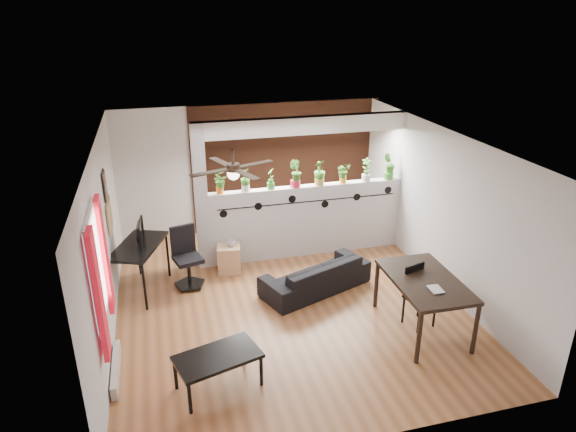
# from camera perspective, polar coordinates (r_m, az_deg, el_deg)

# --- Properties ---
(room_shell) EXTENTS (6.30, 7.10, 2.90)m
(room_shell) POSITION_cam_1_polar(r_m,az_deg,el_deg) (7.72, -0.29, -0.97)
(room_shell) COLOR brown
(room_shell) RESTS_ON ground
(partition_wall) EXTENTS (3.60, 0.18, 1.35)m
(partition_wall) POSITION_cam_1_polar(r_m,az_deg,el_deg) (9.50, 2.11, -0.48)
(partition_wall) COLOR #BCBCC1
(partition_wall) RESTS_ON ground
(ceiling_header) EXTENTS (3.60, 0.18, 0.30)m
(ceiling_header) POSITION_cam_1_polar(r_m,az_deg,el_deg) (8.96, 2.28, 10.05)
(ceiling_header) COLOR silver
(ceiling_header) RESTS_ON room_shell
(pier_column) EXTENTS (0.22, 0.20, 2.60)m
(pier_column) POSITION_cam_1_polar(r_m,az_deg,el_deg) (8.93, -9.65, 2.01)
(pier_column) COLOR #BCBCC1
(pier_column) RESTS_ON ground
(brick_panel) EXTENTS (3.90, 0.05, 2.60)m
(brick_panel) POSITION_cam_1_polar(r_m,az_deg,el_deg) (10.62, -0.14, 5.62)
(brick_panel) COLOR #9E4D2E
(brick_panel) RESTS_ON ground
(vine_decal) EXTENTS (3.31, 0.01, 0.30)m
(vine_decal) POSITION_cam_1_polar(r_m,az_deg,el_deg) (9.26, 2.32, 1.61)
(vine_decal) COLOR black
(vine_decal) RESTS_ON partition_wall
(window_assembly) EXTENTS (0.09, 1.30, 1.55)m
(window_assembly) POSITION_cam_1_polar(r_m,az_deg,el_deg) (6.39, -20.28, -5.65)
(window_assembly) COLOR white
(window_assembly) RESTS_ON room_shell
(baseboard_heater) EXTENTS (0.08, 1.00, 0.18)m
(baseboard_heater) POSITION_cam_1_polar(r_m,az_deg,el_deg) (7.13, -18.58, -15.77)
(baseboard_heater) COLOR beige
(baseboard_heater) RESTS_ON ground
(corkboard) EXTENTS (0.03, 0.60, 0.45)m
(corkboard) POSITION_cam_1_polar(r_m,az_deg,el_deg) (8.41, -19.24, 0.10)
(corkboard) COLOR #A3814E
(corkboard) RESTS_ON room_shell
(framed_art) EXTENTS (0.03, 0.34, 0.44)m
(framed_art) POSITION_cam_1_polar(r_m,az_deg,el_deg) (8.20, -19.71, 3.20)
(framed_art) COLOR #8C7259
(framed_art) RESTS_ON room_shell
(ceiling_fan) EXTENTS (1.19, 1.19, 0.43)m
(ceiling_fan) POSITION_cam_1_polar(r_m,az_deg,el_deg) (6.94, -6.11, 5.11)
(ceiling_fan) COLOR black
(ceiling_fan) RESTS_ON room_shell
(potted_plant_0) EXTENTS (0.22, 0.23, 0.37)m
(potted_plant_0) POSITION_cam_1_polar(r_m,az_deg,el_deg) (8.88, -7.63, 3.71)
(potted_plant_0) COLOR orange
(potted_plant_0) RESTS_ON partition_wall
(potted_plant_1) EXTENTS (0.24, 0.26, 0.41)m
(potted_plant_1) POSITION_cam_1_polar(r_m,az_deg,el_deg) (8.94, -4.77, 4.08)
(potted_plant_1) COLOR silver
(potted_plant_1) RESTS_ON partition_wall
(potted_plant_2) EXTENTS (0.19, 0.22, 0.38)m
(potted_plant_2) POSITION_cam_1_polar(r_m,az_deg,el_deg) (9.02, -1.94, 4.24)
(potted_plant_2) COLOR #378D33
(potted_plant_2) RESTS_ON partition_wall
(potted_plant_3) EXTENTS (0.33, 0.33, 0.49)m
(potted_plant_3) POSITION_cam_1_polar(r_m,az_deg,el_deg) (9.11, 0.83, 4.78)
(potted_plant_3) COLOR #C41F3C
(potted_plant_3) RESTS_ON partition_wall
(potted_plant_4) EXTENTS (0.31, 0.30, 0.46)m
(potted_plant_4) POSITION_cam_1_polar(r_m,az_deg,el_deg) (9.24, 3.54, 4.93)
(potted_plant_4) COLOR gold
(potted_plant_4) RESTS_ON partition_wall
(potted_plant_5) EXTENTS (0.19, 0.16, 0.37)m
(potted_plant_5) POSITION_cam_1_polar(r_m,az_deg,el_deg) (9.40, 6.16, 4.85)
(potted_plant_5) COLOR orange
(potted_plant_5) RESTS_ON partition_wall
(potted_plant_6) EXTENTS (0.28, 0.26, 0.43)m
(potted_plant_6) POSITION_cam_1_polar(r_m,az_deg,el_deg) (9.56, 8.71, 5.21)
(potted_plant_6) COLOR silver
(potted_plant_6) RESTS_ON partition_wall
(potted_plant_7) EXTENTS (0.28, 0.24, 0.48)m
(potted_plant_7) POSITION_cam_1_polar(r_m,az_deg,el_deg) (9.74, 11.17, 5.50)
(potted_plant_7) COLOR #35822F
(potted_plant_7) RESTS_ON partition_wall
(sofa) EXTENTS (1.88, 1.27, 0.51)m
(sofa) POSITION_cam_1_polar(r_m,az_deg,el_deg) (8.48, 3.08, -6.59)
(sofa) COLOR black
(sofa) RESTS_ON ground
(cube_shelf) EXTENTS (0.45, 0.41, 0.49)m
(cube_shelf) POSITION_cam_1_polar(r_m,az_deg,el_deg) (9.08, -6.56, -4.74)
(cube_shelf) COLOR tan
(cube_shelf) RESTS_ON ground
(cup) EXTENTS (0.17, 0.17, 0.11)m
(cup) POSITION_cam_1_polar(r_m,az_deg,el_deg) (8.95, -6.33, -3.02)
(cup) COLOR gray
(cup) RESTS_ON cube_shelf
(computer_desk) EXTENTS (0.99, 1.30, 0.84)m
(computer_desk) POSITION_cam_1_polar(r_m,az_deg,el_deg) (8.53, -16.25, -3.58)
(computer_desk) COLOR black
(computer_desk) RESTS_ON ground
(monitor) EXTENTS (0.33, 0.08, 0.19)m
(monitor) POSITION_cam_1_polar(r_m,az_deg,el_deg) (8.60, -16.37, -2.12)
(monitor) COLOR black
(monitor) RESTS_ON computer_desk
(office_chair) EXTENTS (0.53, 0.53, 1.02)m
(office_chair) POSITION_cam_1_polar(r_m,az_deg,el_deg) (8.66, -11.16, -4.92)
(office_chair) COLOR black
(office_chair) RESTS_ON ground
(dining_table) EXTENTS (0.93, 1.50, 0.81)m
(dining_table) POSITION_cam_1_polar(r_m,az_deg,el_deg) (7.52, 14.96, -7.37)
(dining_table) COLOR black
(dining_table) RESTS_ON ground
(book) EXTENTS (0.18, 0.24, 0.02)m
(book) POSITION_cam_1_polar(r_m,az_deg,el_deg) (7.21, 15.48, -7.93)
(book) COLOR gray
(book) RESTS_ON dining_table
(folding_chair) EXTENTS (0.46, 0.46, 0.92)m
(folding_chair) POSITION_cam_1_polar(r_m,az_deg,el_deg) (7.73, 14.11, -7.95)
(folding_chair) COLOR black
(folding_chair) RESTS_ON ground
(coffee_table) EXTENTS (1.12, 0.82, 0.47)m
(coffee_table) POSITION_cam_1_polar(r_m,az_deg,el_deg) (6.46, -7.82, -15.45)
(coffee_table) COLOR black
(coffee_table) RESTS_ON ground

